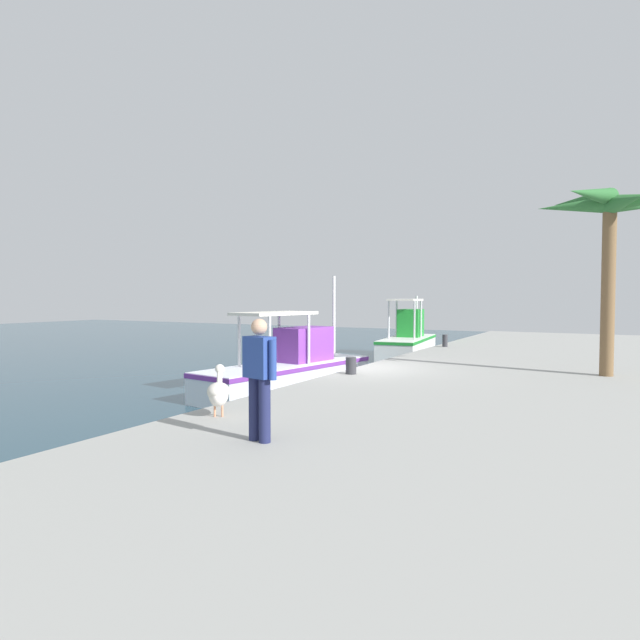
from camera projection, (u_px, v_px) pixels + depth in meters
name	position (u px, v px, depth m)	size (l,w,h in m)	color
quay_pier	(550.00, 398.00, 12.69)	(36.00, 10.00, 0.80)	#9E9E99
fishing_boat_second	(290.00, 370.00, 15.81)	(6.30, 2.55, 3.41)	white
fishing_boat_third	(408.00, 341.00, 24.77)	(5.44, 2.28, 2.79)	white
pelican	(219.00, 392.00, 8.92)	(0.90, 0.71, 0.82)	tan
fisherman_standing	(259.00, 374.00, 7.35)	(0.32, 0.61, 1.66)	#1E234C
mooring_bollard_nearest	(351.00, 366.00, 13.78)	(0.27, 0.27, 0.43)	#333338
mooring_bollard_second	(445.00, 341.00, 21.19)	(0.20, 0.20, 0.47)	#333338
palm_tree	(609.00, 217.00, 13.26)	(2.71, 3.33, 4.61)	brown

